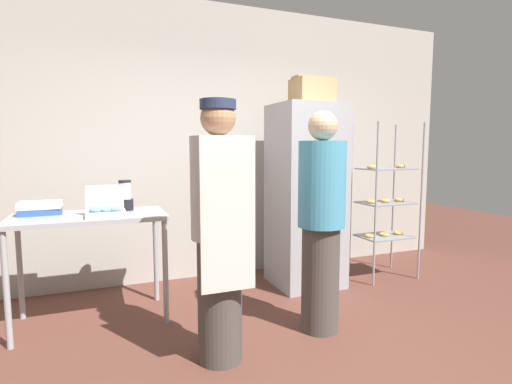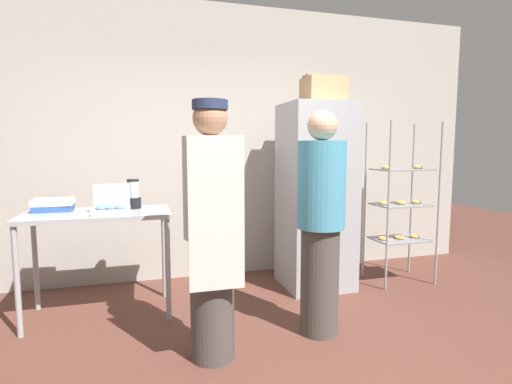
% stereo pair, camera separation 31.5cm
% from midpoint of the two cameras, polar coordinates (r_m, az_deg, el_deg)
% --- Properties ---
extents(ground_plane, '(14.00, 14.00, 0.00)m').
position_cam_midpoint_polar(ground_plane, '(2.82, 1.75, -24.37)').
color(ground_plane, brown).
extents(back_wall, '(6.40, 0.12, 3.00)m').
position_cam_midpoint_polar(back_wall, '(4.51, -9.49, 6.96)').
color(back_wall, '#ADA89E').
rests_on(back_wall, ground_plane).
extents(refrigerator, '(0.67, 0.68, 1.88)m').
position_cam_midpoint_polar(refrigerator, '(4.17, 5.01, -0.57)').
color(refrigerator, '#9EA0A5').
rests_on(refrigerator, ground_plane).
extents(baking_rack, '(0.63, 0.46, 1.71)m').
position_cam_midpoint_polar(baking_rack, '(4.59, 16.13, -1.51)').
color(baking_rack, '#93969B').
rests_on(baking_rack, ground_plane).
extents(prep_counter, '(1.19, 0.63, 0.90)m').
position_cam_midpoint_polar(prep_counter, '(3.59, -25.05, -4.66)').
color(prep_counter, '#9EA0A5').
rests_on(prep_counter, ground_plane).
extents(donut_box, '(0.29, 0.20, 0.24)m').
position_cam_midpoint_polar(donut_box, '(3.41, -23.28, -2.49)').
color(donut_box, silver).
rests_on(donut_box, prep_counter).
extents(blender_pitcher, '(0.13, 0.13, 0.26)m').
position_cam_midpoint_polar(blender_pitcher, '(3.69, -20.54, -0.69)').
color(blender_pitcher, black).
rests_on(blender_pitcher, prep_counter).
extents(binder_stack, '(0.33, 0.24, 0.11)m').
position_cam_midpoint_polar(binder_stack, '(3.77, -30.60, -1.99)').
color(binder_stack, '#2D5193').
rests_on(binder_stack, prep_counter).
extents(cardboard_storage_box, '(0.41, 0.31, 0.28)m').
position_cam_midpoint_polar(cardboard_storage_box, '(4.27, 5.89, 14.11)').
color(cardboard_storage_box, tan).
rests_on(cardboard_storage_box, refrigerator).
extents(person_baker, '(0.37, 0.39, 1.75)m').
position_cam_midpoint_polar(person_baker, '(2.66, -8.66, -5.25)').
color(person_baker, '#47423D').
rests_on(person_baker, ground_plane).
extents(person_customer, '(0.36, 0.36, 1.72)m').
position_cam_midpoint_polar(person_customer, '(3.10, 6.44, -4.16)').
color(person_customer, '#47423D').
rests_on(person_customer, ground_plane).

